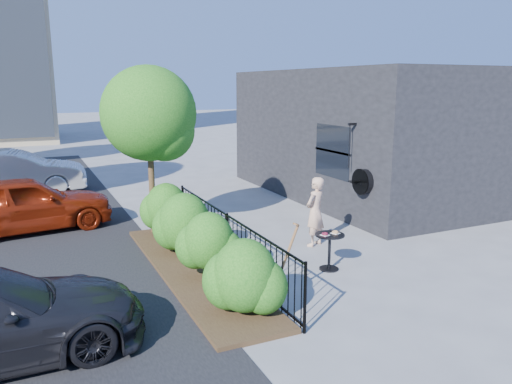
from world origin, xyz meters
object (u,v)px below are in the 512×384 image
shovel (283,267)px  car_silver (14,173)px  cafe_table (330,245)px  woman (315,212)px  car_red (24,204)px  patio_tree (152,119)px

shovel → car_silver: (-4.08, 11.06, 0.13)m
shovel → car_silver: car_silver is taller
cafe_table → woman: 1.54m
woman → shovel: bearing=22.5°
shovel → car_red: size_ratio=0.33×
woman → car_red: (-5.87, 3.92, -0.08)m
patio_tree → car_silver: (-3.10, 6.42, -2.03)m
car_red → car_silver: car_silver is taller
shovel → car_red: (-3.84, 6.24, 0.10)m
cafe_table → woman: size_ratio=0.49×
woman → car_silver: woman is taller
car_red → cafe_table: bearing=-142.8°
car_red → car_silver: bearing=-5.0°
cafe_table → car_silver: car_silver is taller
patio_tree → car_silver: 7.41m
cafe_table → woman: (0.54, 1.42, 0.28)m
patio_tree → cafe_table: bearing=-56.5°
patio_tree → cafe_table: 5.03m
car_silver → woman: bearing=-139.9°
woman → car_silver: bearing=-81.3°
cafe_table → woman: woman is taller
woman → car_silver: (-6.11, 8.74, -0.05)m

